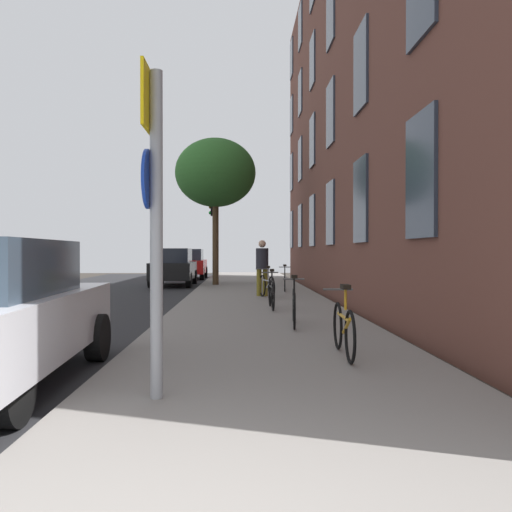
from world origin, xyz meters
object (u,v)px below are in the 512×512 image
Objects in this scene: sign_post at (154,204)px; tree_near at (216,173)px; pedestrian_0 at (262,264)px; car_1 at (174,267)px; bicycle_0 at (344,328)px; bicycle_2 at (271,293)px; car_2 at (188,264)px; traffic_light at (215,224)px; bicycle_1 at (294,306)px; bicycle_3 at (267,285)px; bicycle_4 at (285,280)px.

tree_near is at bearing 90.64° from sign_post.
tree_near is at bearing 106.20° from pedestrian_0.
bicycle_0 is at bearing -75.67° from car_1.
bicycle_2 is 16.89m from car_2.
sign_post is 17.81m from tree_near.
bicycle_2 is at bearing -79.52° from tree_near.
traffic_light is at bearing 93.72° from tree_near.
car_2 is at bearing 101.08° from bicycle_1.
sign_post reaches higher than car_1.
bicycle_1 is 6.00m from bicycle_3.
traffic_light is 7.95m from pedestrian_0.
car_1 is at bearing 134.33° from bicycle_4.
tree_near is at bearing 98.66° from bicycle_0.
bicycle_1 is (2.13, -14.31, -2.24)m from traffic_light.
car_2 is (0.05, 5.95, 0.00)m from car_1.
bicycle_2 is at bearing 95.72° from bicycle_0.
car_2 is (-1.69, 5.20, -1.89)m from traffic_light.
bicycle_3 is at bearing -75.01° from car_2.
bicycle_0 is (2.49, -17.31, -2.24)m from traffic_light.
car_1 reaches higher than bicycle_3.
bicycle_0 is at bearing -81.34° from tree_near.
bicycle_1 is at bearing 96.76° from bicycle_0.
traffic_light is 2.28× the size of bicycle_0.
traffic_light is 0.63× the size of tree_near.
tree_near is 3.66× the size of bicycle_4.
sign_post is 1.81× the size of bicycle_2.
traffic_light is at bearing 117.04° from bicycle_4.
bicycle_1 is 1.06× the size of bicycle_3.
traffic_light is 2.68m from car_1.
car_1 is (-3.88, 13.56, 0.35)m from bicycle_1.
traffic_light is at bearing 99.47° from bicycle_2.
bicycle_1 is (-0.36, 3.00, -0.00)m from bicycle_0.
sign_post reaches higher than bicycle_2.
bicycle_1 is 14.11m from car_1.
car_1 is (-1.74, -0.75, -1.89)m from traffic_light.
bicycle_4 is at bearing -67.29° from car_2.
traffic_light reaches higher than bicycle_3.
car_2 reaches higher than bicycle_4.
pedestrian_0 is at bearing 93.95° from bicycle_0.
tree_near reaches higher than pedestrian_0.
bicycle_2 is (1.78, -9.61, -4.27)m from tree_near.
car_2 is (-3.62, 13.51, 0.35)m from bicycle_3.
sign_post is 18.68m from car_1.
sign_post is 1.80× the size of pedestrian_0.
bicycle_3 is at bearing -76.94° from traffic_light.
car_2 is at bearing 104.61° from tree_near.
traffic_light reaches higher than bicycle_2.
bicycle_3 is at bearing -81.36° from pedestrian_0.
bicycle_2 is (1.89, -11.31, -2.24)m from traffic_light.
tree_near reaches higher than traffic_light.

